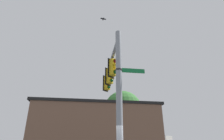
% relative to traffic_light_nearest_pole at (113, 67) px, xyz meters
% --- Properties ---
extents(signal_pole, '(0.29, 0.29, 7.35)m').
position_rel_traffic_light_nearest_pole_xyz_m(signal_pole, '(1.15, 1.44, -2.41)').
color(signal_pole, gray).
rests_on(signal_pole, ground).
extents(mast_arm, '(3.62, 4.54, 0.20)m').
position_rel_traffic_light_nearest_pole_xyz_m(mast_arm, '(-0.58, -0.77, 0.80)').
color(mast_arm, gray).
extents(traffic_light_nearest_pole, '(0.54, 0.49, 1.31)m').
position_rel_traffic_light_nearest_pole_xyz_m(traffic_light_nearest_pole, '(0.00, 0.00, 0.00)').
color(traffic_light_nearest_pole, black).
extents(traffic_light_mid_inner, '(0.54, 0.49, 1.31)m').
position_rel_traffic_light_nearest_pole_xyz_m(traffic_light_mid_inner, '(-0.91, -1.16, 0.00)').
color(traffic_light_mid_inner, black).
extents(traffic_light_mid_outer, '(0.54, 0.49, 1.31)m').
position_rel_traffic_light_nearest_pole_xyz_m(traffic_light_mid_outer, '(-1.82, -2.32, 0.00)').
color(traffic_light_mid_outer, black).
extents(street_name_sign, '(1.21, 0.99, 0.22)m').
position_rel_traffic_light_nearest_pole_xyz_m(street_name_sign, '(0.87, 1.66, -0.94)').
color(street_name_sign, '#147238').
extents(bird_flying, '(0.40, 0.30, 0.09)m').
position_rel_traffic_light_nearest_pole_xyz_m(bird_flying, '(0.15, -0.82, 3.96)').
color(bird_flying, black).
extents(storefront_building, '(14.77, 13.11, 6.35)m').
position_rel_traffic_light_nearest_pole_xyz_m(storefront_building, '(-7.24, -9.41, -2.90)').
color(storefront_building, brown).
rests_on(storefront_building, ground).
extents(tree_by_storefront, '(4.98, 4.98, 8.72)m').
position_rel_traffic_light_nearest_pole_xyz_m(tree_by_storefront, '(-11.32, -8.85, 0.12)').
color(tree_by_storefront, '#4C3823').
rests_on(tree_by_storefront, ground).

